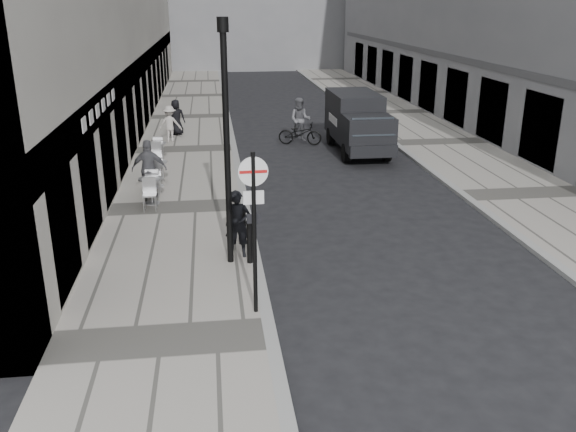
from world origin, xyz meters
name	(u,v)px	position (x,y,z in m)	size (l,w,h in m)	color
sidewalk	(186,150)	(-2.00, 18.00, 0.06)	(4.00, 60.00, 0.12)	gray
far_sidewalk	(439,143)	(9.00, 18.00, 0.06)	(4.00, 60.00, 0.12)	gray
walking_man	(238,224)	(-0.40, 6.39, 0.94)	(0.60, 0.39, 1.63)	black
sign_post	(254,212)	(-0.20, 3.56, 2.20)	(0.56, 0.09, 3.24)	black
lamppost	(226,133)	(-0.60, 6.09, 3.19)	(0.25, 0.25, 5.51)	black
bollard_near	(250,243)	(-0.15, 5.96, 0.62)	(0.13, 0.13, 1.00)	black
bollard_far	(244,224)	(-0.20, 7.47, 0.54)	(0.11, 0.11, 0.84)	black
panel_van	(357,120)	(5.05, 17.10, 1.33)	(1.89, 5.01, 2.35)	black
cyclist	(300,127)	(2.91, 18.65, 0.79)	(1.99, 1.17, 2.03)	black
pedestrian_a	(149,169)	(-2.87, 11.38, 1.04)	(1.07, 0.45, 1.83)	#4F4F53
pedestrian_b	(170,124)	(-2.69, 19.49, 0.90)	(1.00, 0.58, 1.55)	#BAB2AC
pedestrian_c	(176,117)	(-2.48, 20.93, 0.92)	(0.78, 0.51, 1.60)	black
cafe_table_near	(151,188)	(-2.80, 10.76, 0.60)	(0.73, 1.66, 0.94)	#ACACAF
cafe_table_mid	(156,172)	(-2.80, 12.56, 0.63)	(0.78, 1.76, 1.00)	silver
cafe_table_far	(158,151)	(-2.98, 15.85, 0.57)	(0.69, 1.56, 0.89)	#B9B9BB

